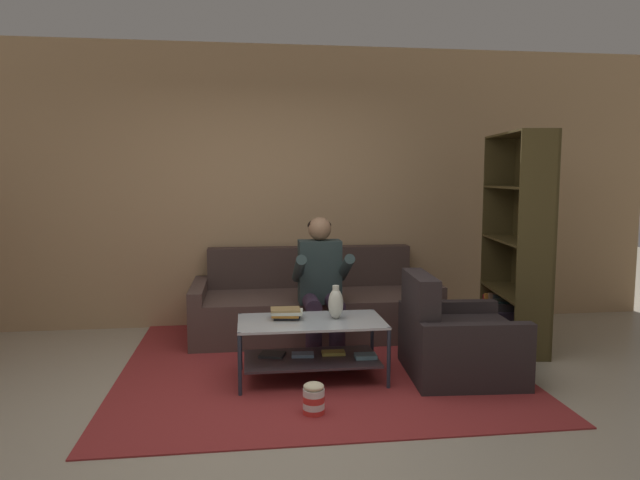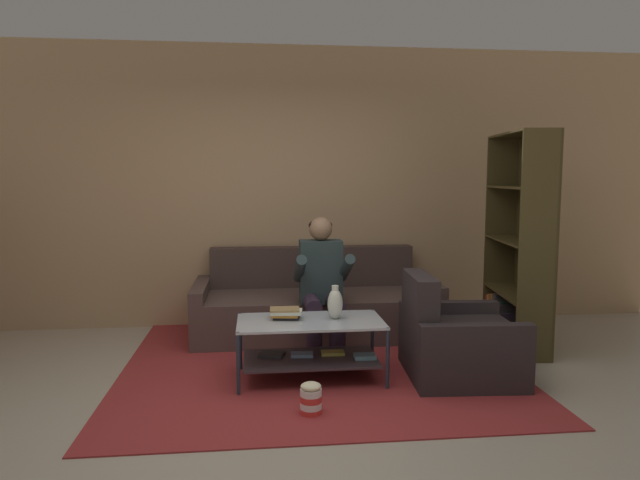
{
  "view_description": "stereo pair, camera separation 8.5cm",
  "coord_description": "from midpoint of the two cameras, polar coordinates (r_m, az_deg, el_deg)",
  "views": [
    {
      "loc": [
        -0.26,
        -3.57,
        1.56
      ],
      "look_at": [
        0.33,
        0.98,
        1.05
      ],
      "focal_mm": 32.0,
      "sensor_mm": 36.0,
      "label": 1
    },
    {
      "loc": [
        -0.18,
        -3.58,
        1.56
      ],
      "look_at": [
        0.33,
        0.98,
        1.05
      ],
      "focal_mm": 32.0,
      "sensor_mm": 36.0,
      "label": 2
    }
  ],
  "objects": [
    {
      "name": "ground",
      "position": [
        3.9,
        -2.71,
        -17.19
      ],
      "size": [
        16.8,
        16.8,
        0.0
      ],
      "primitive_type": "plane",
      "color": "#ACA08C"
    },
    {
      "name": "back_partition",
      "position": [
        6.04,
        -4.29,
        5.31
      ],
      "size": [
        8.4,
        0.12,
        2.9
      ],
      "primitive_type": "cube",
      "color": "tan",
      "rests_on": "ground"
    },
    {
      "name": "couch",
      "position": [
        5.69,
        -0.02,
        -6.69
      ],
      "size": [
        2.36,
        0.97,
        0.83
      ],
      "color": "#4A3732",
      "rests_on": "ground"
    },
    {
      "name": "person_seated_center",
      "position": [
        5.07,
        0.69,
        -3.99
      ],
      "size": [
        0.5,
        0.58,
        1.2
      ],
      "color": "#302132",
      "rests_on": "ground"
    },
    {
      "name": "coffee_table",
      "position": [
        4.44,
        -0.35,
        -10.03
      ],
      "size": [
        1.11,
        0.58,
        0.47
      ],
      "color": "#B6BDC3",
      "rests_on": "ground"
    },
    {
      "name": "area_rug",
      "position": [
        5.02,
        -0.03,
        -11.67
      ],
      "size": [
        3.14,
        3.22,
        0.01
      ],
      "color": "maroon",
      "rests_on": "ground"
    },
    {
      "name": "vase",
      "position": [
        4.41,
        2.08,
        -6.34
      ],
      "size": [
        0.12,
        0.12,
        0.26
      ],
      "color": "silver",
      "rests_on": "coffee_table"
    },
    {
      "name": "book_stack",
      "position": [
        4.43,
        -2.88,
        -7.31
      ],
      "size": [
        0.26,
        0.2,
        0.08
      ],
      "color": "#282B35",
      "rests_on": "coffee_table"
    },
    {
      "name": "bookshelf",
      "position": [
        5.62,
        19.71,
        -2.34
      ],
      "size": [
        0.46,
        1.08,
        1.95
      ],
      "color": "#44371B",
      "rests_on": "ground"
    },
    {
      "name": "armchair",
      "position": [
        4.64,
        13.98,
        -10.0
      ],
      "size": [
        0.88,
        0.91,
        0.81
      ],
      "color": "#2A2323",
      "rests_on": "ground"
    },
    {
      "name": "popcorn_tub",
      "position": [
        3.88,
        -0.26,
        -15.58
      ],
      "size": [
        0.14,
        0.14,
        0.22
      ],
      "color": "red",
      "rests_on": "ground"
    }
  ]
}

